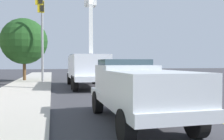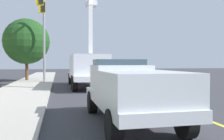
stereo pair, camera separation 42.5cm
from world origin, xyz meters
TOP-DOWN VIEW (x-y plane):
  - ground at (0.00, 0.00)m, footprint 120.00×120.00m
  - sidewalk_far_side at (0.05, 7.21)m, footprint 60.02×4.01m
  - lane_centre_stripe at (0.00, 0.00)m, footprint 50.00×0.50m
  - utility_bucket_truck at (0.46, 2.67)m, footprint 8.22×2.64m
  - service_pickup_truck at (-11.66, 2.77)m, footprint 5.61×2.22m
  - passing_minivan at (7.58, -2.54)m, footprint 4.81×1.98m
  - traffic_cone_mid_front at (-8.41, 0.59)m, footprint 0.40×0.40m
  - traffic_cone_mid_rear at (-1.87, 1.00)m, footprint 0.40×0.40m
  - traffic_cone_trailing at (4.73, 0.88)m, footprint 0.40×0.40m
  - traffic_signal_mast at (3.49, 6.17)m, footprint 7.18×0.58m
  - street_tree_right at (8.15, 8.09)m, footprint 4.80×4.80m

SIDE VIEW (x-z plane):
  - ground at x=0.00m, z-range 0.00..0.00m
  - lane_centre_stripe at x=0.00m, z-range 0.00..0.01m
  - sidewalk_far_side at x=0.05m, z-range 0.00..0.12m
  - traffic_cone_mid_front at x=-8.41m, z-range -0.01..0.70m
  - traffic_cone_mid_rear at x=-1.87m, z-range -0.01..0.79m
  - traffic_cone_trailing at x=4.73m, z-range -0.01..0.81m
  - passing_minivan at x=7.58m, z-range 0.13..1.82m
  - service_pickup_truck at x=-11.66m, z-range 0.09..2.15m
  - utility_bucket_truck at x=0.46m, z-range -2.35..5.62m
  - street_tree_right at x=8.15m, z-range 0.89..7.49m
  - traffic_signal_mast at x=3.49m, z-range 1.53..9.54m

